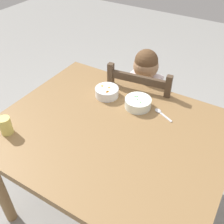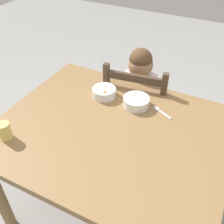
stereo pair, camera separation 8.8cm
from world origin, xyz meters
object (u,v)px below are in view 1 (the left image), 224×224
object	(u,v)px
dining_chair	(141,114)
bowl_of_carrots	(107,92)
bowl_of_peas	(138,103)
child_figure	(142,94)
dining_table	(110,142)
drinking_cup	(6,126)
spoon	(160,113)

from	to	relation	value
dining_chair	bowl_of_carrots	world-z (taller)	dining_chair
bowl_of_carrots	bowl_of_peas	bearing A→B (deg)	0.02
bowl_of_peas	child_figure	bearing A→B (deg)	110.15
dining_table	dining_chair	xyz separation A→B (m)	(-0.06, 0.55, -0.21)
bowl_of_carrots	drinking_cup	bearing A→B (deg)	-116.14
child_figure	bowl_of_peas	world-z (taller)	child_figure
dining_chair	bowl_of_carrots	bearing A→B (deg)	-110.84
dining_table	spoon	size ratio (longest dim) A/B	9.28
dining_chair	bowl_of_carrots	size ratio (longest dim) A/B	6.19
child_figure	dining_chair	bearing A→B (deg)	48.06
bowl_of_peas	spoon	world-z (taller)	bowl_of_peas
dining_chair	child_figure	distance (m)	0.19
bowl_of_peas	bowl_of_carrots	distance (m)	0.21
dining_chair	dining_table	bearing A→B (deg)	-83.51
bowl_of_carrots	spoon	size ratio (longest dim) A/B	1.10
dining_chair	drinking_cup	xyz separation A→B (m)	(-0.39, -0.85, 0.36)
bowl_of_carrots	drinking_cup	distance (m)	0.62
dining_table	bowl_of_peas	distance (m)	0.28
bowl_of_carrots	drinking_cup	xyz separation A→B (m)	(-0.27, -0.55, 0.02)
dining_chair	child_figure	xyz separation A→B (m)	(-0.01, -0.01, 0.19)
dining_chair	bowl_of_carrots	distance (m)	0.47
bowl_of_peas	drinking_cup	distance (m)	0.74
child_figure	bowl_of_carrots	bearing A→B (deg)	-110.15
dining_chair	drinking_cup	size ratio (longest dim) A/B	9.20
bowl_of_carrots	spoon	xyz separation A→B (m)	(0.35, 0.01, -0.03)
dining_table	dining_chair	bearing A→B (deg)	96.49
bowl_of_peas	dining_chair	bearing A→B (deg)	108.48
spoon	child_figure	bearing A→B (deg)	131.41
child_figure	bowl_of_carrots	size ratio (longest dim) A/B	6.58
dining_chair	child_figure	world-z (taller)	child_figure
child_figure	drinking_cup	bearing A→B (deg)	-114.13
dining_table	dining_chair	size ratio (longest dim) A/B	1.37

